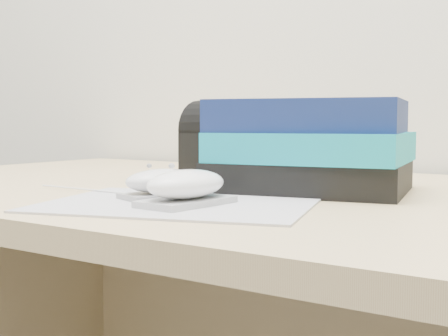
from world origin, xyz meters
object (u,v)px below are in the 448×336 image
Objects in this scene: mouse_front at (186,187)px; book_stack at (311,146)px; desk at (314,336)px; mouse_rear at (162,183)px; pouch at (230,143)px.

book_stack is (0.05, 0.24, 0.04)m from mouse_front.
book_stack is at bearing -72.13° from desk.
book_stack reaches higher than desk.
book_stack is (0.11, 0.20, 0.04)m from mouse_rear.
desk is 13.65× the size of mouse_rear.
mouse_rear is at bearing 151.02° from mouse_front.
mouse_rear is at bearing -111.44° from desk.
mouse_rear is at bearing -119.93° from book_stack.
mouse_rear is 0.77× the size of pouch.
desk is at bearing 83.88° from mouse_front.
pouch is (-0.04, 0.23, 0.04)m from mouse_rear.
mouse_rear is 0.23m from book_stack.
book_stack reaches higher than mouse_front.
pouch reaches higher than desk.
mouse_front reaches higher than mouse_rear.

